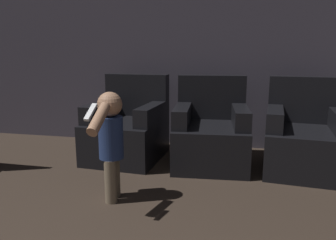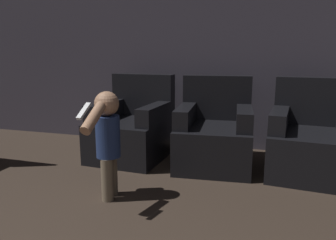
% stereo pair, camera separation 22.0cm
% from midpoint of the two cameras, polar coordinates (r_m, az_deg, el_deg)
% --- Properties ---
extents(wall_back, '(8.40, 0.05, 2.60)m').
position_cam_midpoint_polar(wall_back, '(4.32, 3.13, 12.64)').
color(wall_back, '#3D3842').
rests_on(wall_back, ground_plane).
extents(armchair_left, '(0.84, 0.95, 0.96)m').
position_cam_midpoint_polar(armchair_left, '(3.89, -8.59, -1.71)').
color(armchair_left, black).
rests_on(armchair_left, ground_plane).
extents(armchair_middle, '(0.86, 0.97, 0.96)m').
position_cam_midpoint_polar(armchair_middle, '(3.66, 5.73, -2.47)').
color(armchair_middle, black).
rests_on(armchair_middle, ground_plane).
extents(armchair_right, '(0.87, 0.98, 0.96)m').
position_cam_midpoint_polar(armchair_right, '(3.69, 21.17, -3.12)').
color(armchair_right, black).
rests_on(armchair_right, ground_plane).
extents(person_toddler, '(0.20, 0.62, 0.92)m').
position_cam_midpoint_polar(person_toddler, '(2.73, -12.26, -3.06)').
color(person_toddler, brown).
rests_on(person_toddler, ground_plane).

